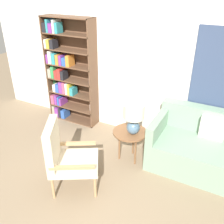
# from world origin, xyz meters

# --- Properties ---
(ground_plane) EXTENTS (14.00, 14.00, 0.00)m
(ground_plane) POSITION_xyz_m (0.00, 0.00, 0.00)
(ground_plane) COLOR #847056
(wall_back) EXTENTS (6.40, 0.08, 2.70)m
(wall_back) POSITION_xyz_m (0.03, 2.03, 1.35)
(wall_back) COLOR silver
(wall_back) RESTS_ON ground_plane
(bookshelf) EXTENTS (1.02, 0.30, 2.04)m
(bookshelf) POSITION_xyz_m (-1.45, 1.85, 0.99)
(bookshelf) COLOR brown
(bookshelf) RESTS_ON ground_plane
(armchair) EXTENTS (0.83, 0.80, 1.00)m
(armchair) POSITION_xyz_m (-0.31, 0.23, 0.55)
(armchair) COLOR tan
(armchair) RESTS_ON ground_plane
(couch) EXTENTS (1.64, 0.93, 0.86)m
(couch) POSITION_xyz_m (1.35, 1.54, 0.32)
(couch) COLOR gray
(couch) RESTS_ON ground_plane
(side_table) EXTENTS (0.53, 0.53, 0.52)m
(side_table) POSITION_xyz_m (0.23, 1.18, 0.47)
(side_table) COLOR brown
(side_table) RESTS_ON ground_plane
(table_lamp) EXTENTS (0.31, 0.31, 0.49)m
(table_lamp) POSITION_xyz_m (0.29, 1.16, 0.82)
(table_lamp) COLOR slate
(table_lamp) RESTS_ON side_table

